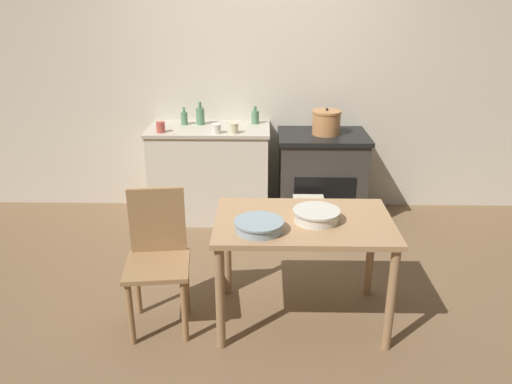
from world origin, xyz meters
TOP-DOWN VIEW (x-y plane):
  - ground_plane at (0.00, 0.00)m, footprint 14.00×14.00m
  - wall_back at (0.00, 1.58)m, footprint 8.00×0.07m
  - counter_cabinet at (-0.46, 1.26)m, footprint 1.14×0.62m
  - stove at (0.61, 1.24)m, footprint 0.83×0.66m
  - work_table at (0.32, -0.44)m, footprint 1.12×0.71m
  - chair at (-0.62, -0.48)m, footprint 0.44×0.44m
  - flour_sack at (0.45, 0.73)m, footprint 0.27×0.19m
  - stock_pot at (0.64, 1.23)m, footprint 0.27×0.27m
  - mixing_bowl_large at (0.39, -0.46)m, footprint 0.29×0.29m
  - mixing_bowl_small at (0.03, -0.61)m, footprint 0.30×0.30m
  - bottle_far_left at (-0.55, 1.37)m, footprint 0.08×0.08m
  - bottle_left at (-0.03, 1.42)m, footprint 0.08×0.08m
  - bottle_mid_left at (-0.70, 1.36)m, footprint 0.06×0.06m
  - cup_center_left at (-0.87, 1.07)m, footprint 0.08×0.08m
  - cup_center at (-0.21, 1.04)m, footprint 0.07×0.07m
  - cup_center_right at (-0.36, 1.04)m, footprint 0.08×0.08m

SIDE VIEW (x-z plane):
  - ground_plane at x=0.00m, z-range 0.00..0.00m
  - flour_sack at x=0.45m, z-range 0.00..0.40m
  - stove at x=0.61m, z-range 0.00..0.85m
  - counter_cabinet at x=-0.46m, z-range 0.00..0.90m
  - chair at x=-0.62m, z-range 0.04..0.95m
  - work_table at x=0.32m, z-range 0.26..0.99m
  - mixing_bowl_small at x=0.03m, z-range 0.74..0.80m
  - mixing_bowl_large at x=0.39m, z-range 0.74..0.81m
  - cup_center_right at x=-0.36m, z-range 0.90..0.98m
  - cup_center at x=-0.21m, z-range 0.90..0.99m
  - cup_center_left at x=-0.87m, z-range 0.90..1.00m
  - stock_pot at x=0.64m, z-range 0.83..1.08m
  - bottle_mid_left at x=-0.70m, z-range 0.88..1.05m
  - bottle_left at x=-0.03m, z-range 0.88..1.05m
  - bottle_far_left at x=-0.55m, z-range 0.87..1.09m
  - wall_back at x=0.00m, z-range 0.00..2.55m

